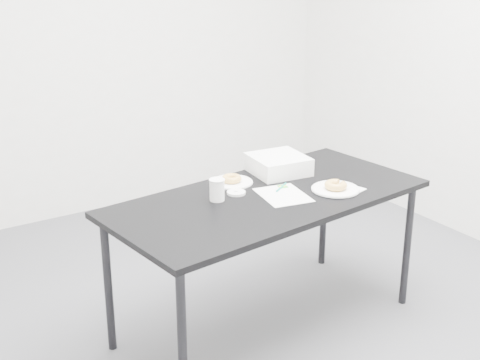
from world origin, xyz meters
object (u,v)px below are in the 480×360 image
scorecard (283,195)px  bakery_box (278,164)px  pen (281,187)px  donut_far (232,179)px  donut_near (336,185)px  coffee_cup (217,190)px  plate_near (335,189)px  table (268,206)px  plate_far (232,182)px

scorecard → bakery_box: size_ratio=0.98×
pen → donut_far: donut_far is taller
donut_near → coffee_cup: 0.63m
scorecard → bakery_box: bakery_box is taller
plate_near → donut_far: bearing=134.9°
coffee_cup → bakery_box: 0.54m
pen → donut_near: bearing=-71.5°
table → pen: (0.12, 0.05, 0.06)m
scorecard → plate_far: bearing=122.7°
donut_far → plate_near: bearing=-45.1°
donut_near → donut_far: 0.56m
pen → donut_far: bearing=96.4°
bakery_box → plate_near: bearing=-71.5°
table → pen: bearing=15.0°
table → bakery_box: (0.25, 0.26, 0.11)m
donut_near → coffee_cup: (-0.59, 0.22, 0.03)m
bakery_box → scorecard: bearing=-115.3°
scorecard → coffee_cup: bearing=169.4°
table → donut_far: bearing=95.7°
plate_near → donut_near: (0.00, 0.00, 0.02)m
donut_near → plate_far: donut_near is taller
plate_near → coffee_cup: 0.63m
plate_near → donut_far: size_ratio=2.36×
plate_near → plate_far: 0.56m
coffee_cup → table: bearing=-18.5°
plate_near → coffee_cup: size_ratio=2.23×
plate_far → bakery_box: (0.31, 0.00, 0.05)m
pen → bakery_box: (0.14, 0.22, 0.04)m
table → pen: 0.14m
donut_near → plate_far: 0.56m
plate_far → coffee_cup: coffee_cup is taller
plate_far → bakery_box: 0.31m
pen → plate_near: (0.22, -0.18, -0.00)m
pen → donut_near: (0.22, -0.18, 0.02)m
bakery_box → coffee_cup: bearing=-154.3°
table → coffee_cup: coffee_cup is taller
pen → plate_near: size_ratio=0.52×
table → bakery_box: bakery_box is taller
scorecard → donut_far: 0.33m
table → plate_near: (0.34, -0.13, 0.06)m
pen → coffee_cup: size_ratio=1.17×
scorecard → plate_far: size_ratio=1.25×
pen → bakery_box: size_ratio=0.45×
pen → donut_near: 0.28m
scorecard → plate_near: size_ratio=1.13×
pen → scorecard: bearing=-153.1°
table → bakery_box: size_ratio=5.94×
scorecard → donut_near: bearing=-8.3°
scorecard → pen: pen is taller
plate_far → bakery_box: size_ratio=0.78×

